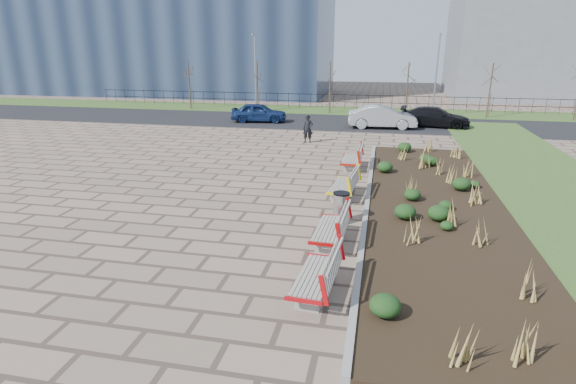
% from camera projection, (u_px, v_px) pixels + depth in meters
% --- Properties ---
extents(ground, '(120.00, 120.00, 0.00)m').
position_uv_depth(ground, '(209.00, 255.00, 11.82)').
color(ground, '#826A59').
rests_on(ground, ground).
extents(planting_bed, '(4.50, 18.00, 0.10)m').
position_uv_depth(planting_bed, '(437.00, 207.00, 15.24)').
color(planting_bed, black).
rests_on(planting_bed, ground).
extents(planting_curb, '(0.16, 18.00, 0.15)m').
position_uv_depth(planting_curb, '(367.00, 201.00, 15.69)').
color(planting_curb, gray).
rests_on(planting_curb, ground).
extents(grass_verge_far, '(80.00, 5.00, 0.04)m').
position_uv_depth(grass_verge_far, '(331.00, 110.00, 37.86)').
color(grass_verge_far, '#33511E').
rests_on(grass_verge_far, ground).
extents(road, '(80.00, 7.00, 0.02)m').
position_uv_depth(road, '(322.00, 122.00, 32.28)').
color(road, black).
rests_on(road, ground).
extents(bench_a, '(1.05, 2.16, 1.00)m').
position_uv_depth(bench_a, '(315.00, 273.00, 9.86)').
color(bench_a, red).
rests_on(bench_a, ground).
extents(bench_b, '(0.99, 2.14, 1.00)m').
position_uv_depth(bench_b, '(329.00, 227.00, 12.41)').
color(bench_b, '#A70B0B').
rests_on(bench_b, ground).
extents(bench_c, '(1.11, 2.18, 1.00)m').
position_uv_depth(bench_c, '(343.00, 184.00, 16.23)').
color(bench_c, yellow).
rests_on(bench_c, ground).
extents(bench_d, '(0.91, 2.10, 1.00)m').
position_uv_depth(bench_d, '(351.00, 157.00, 20.02)').
color(bench_d, '#B3180B').
rests_on(bench_d, ground).
extents(litter_bin, '(0.50, 0.50, 0.96)m').
position_uv_depth(litter_bin, '(341.00, 208.00, 13.87)').
color(litter_bin, '#B2B2B7').
rests_on(litter_bin, ground).
extents(pedestrian, '(0.62, 0.45, 1.57)m').
position_uv_depth(pedestrian, '(308.00, 129.00, 25.24)').
color(pedestrian, black).
rests_on(pedestrian, ground).
extents(car_blue, '(4.09, 2.07, 1.34)m').
position_uv_depth(car_blue, '(259.00, 112.00, 32.04)').
color(car_blue, navy).
rests_on(car_blue, road).
extents(car_silver, '(4.55, 1.89, 1.47)m').
position_uv_depth(car_silver, '(382.00, 117.00, 29.62)').
color(car_silver, gray).
rests_on(car_silver, road).
extents(car_black, '(4.71, 2.37, 1.31)m').
position_uv_depth(car_black, '(435.00, 117.00, 30.14)').
color(car_black, black).
rests_on(car_black, road).
extents(tree_a, '(1.40, 1.40, 4.00)m').
position_uv_depth(tree_a, '(189.00, 85.00, 38.16)').
color(tree_a, '#4C3D2D').
rests_on(tree_a, grass_verge_far).
extents(tree_b, '(1.40, 1.40, 4.00)m').
position_uv_depth(tree_b, '(257.00, 86.00, 37.00)').
color(tree_b, '#4C3D2D').
rests_on(tree_b, grass_verge_far).
extents(tree_c, '(1.40, 1.40, 4.00)m').
position_uv_depth(tree_c, '(330.00, 88.00, 35.83)').
color(tree_c, '#4C3D2D').
rests_on(tree_c, grass_verge_far).
extents(tree_d, '(1.40, 1.40, 4.00)m').
position_uv_depth(tree_d, '(407.00, 89.00, 34.66)').
color(tree_d, '#4C3D2D').
rests_on(tree_d, grass_verge_far).
extents(tree_e, '(1.40, 1.40, 4.00)m').
position_uv_depth(tree_e, '(490.00, 90.00, 33.50)').
color(tree_e, '#4C3D2D').
rests_on(tree_e, grass_verge_far).
extents(lamp_west, '(0.24, 0.60, 6.00)m').
position_uv_depth(lamp_west, '(255.00, 74.00, 36.22)').
color(lamp_west, gray).
rests_on(lamp_west, grass_verge_far).
extents(lamp_east, '(0.24, 0.60, 6.00)m').
position_uv_depth(lamp_east, '(436.00, 76.00, 33.50)').
color(lamp_east, gray).
rests_on(lamp_east, grass_verge_far).
extents(railing_fence, '(44.00, 0.10, 1.20)m').
position_uv_depth(railing_fence, '(333.00, 101.00, 39.06)').
color(railing_fence, black).
rests_on(railing_fence, grass_verge_far).
extents(building_glass, '(40.00, 14.00, 15.00)m').
position_uv_depth(building_glass, '(152.00, 24.00, 50.96)').
color(building_glass, '#192338').
rests_on(building_glass, ground).
extents(building_grey, '(18.00, 12.00, 10.00)m').
position_uv_depth(building_grey, '(545.00, 48.00, 45.43)').
color(building_grey, slate).
rests_on(building_grey, ground).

